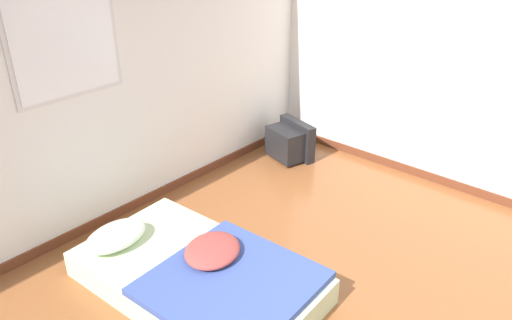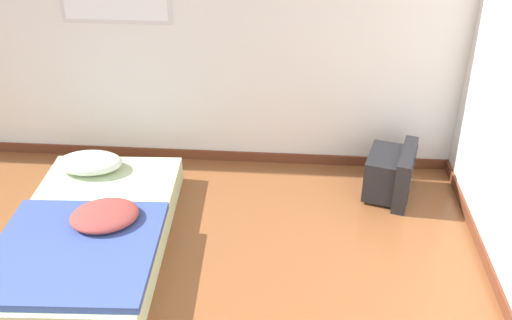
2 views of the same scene
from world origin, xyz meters
The scene contains 3 objects.
wall_back centered at (0.00, 2.97, 1.29)m, with size 8.33×0.08×2.60m.
mattress_bed centered at (0.20, 1.65, 0.14)m, with size 1.14×1.87×0.35m.
crt_tv centered at (2.41, 2.49, 0.20)m, with size 0.46×0.56×0.43m.
Camera 1 is at (-1.70, -0.59, 2.57)m, focal length 35.00 mm.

